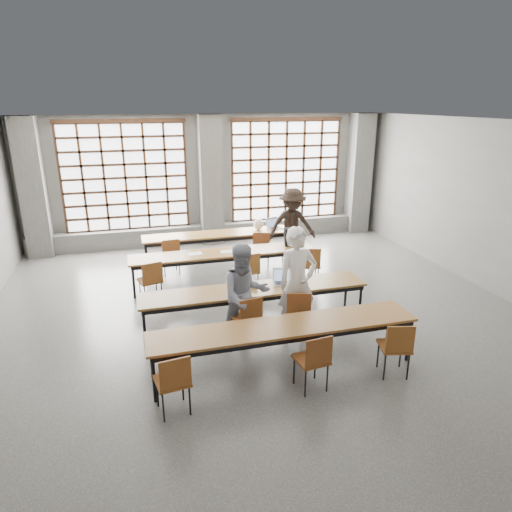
{
  "coord_description": "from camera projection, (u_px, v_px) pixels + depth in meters",
  "views": [
    {
      "loc": [
        -2.16,
        -7.16,
        3.84
      ],
      "look_at": [
        -0.05,
        0.4,
        1.16
      ],
      "focal_mm": 32.0,
      "sensor_mm": 36.0,
      "label": 1
    }
  ],
  "objects": [
    {
      "name": "student_back",
      "position": [
        292.0,
        226.0,
        11.19
      ],
      "size": [
        1.23,
        0.74,
        1.85
      ],
      "primitive_type": "imported",
      "rotation": [
        0.0,
        0.0,
        -0.05
      ],
      "color": "black",
      "rests_on": "floor"
    },
    {
      "name": "laptop_back",
      "position": [
        274.0,
        226.0,
        11.72
      ],
      "size": [
        0.45,
        0.41,
        0.26
      ],
      "color": "#B6B6BB",
      "rests_on": "desk_row_a"
    },
    {
      "name": "wall_right",
      "position": [
        507.0,
        212.0,
        9.02
      ],
      "size": [
        0.0,
        11.0,
        11.0
      ],
      "primitive_type": "plane",
      "rotation": [
        1.57,
        0.0,
        -1.57
      ],
      "color": "#5E5E5B",
      "rests_on": "floor"
    },
    {
      "name": "red_pouch",
      "position": [
        172.0,
        378.0,
        5.8
      ],
      "size": [
        0.22,
        0.14,
        0.06
      ],
      "primitive_type": "cube",
      "rotation": [
        0.0,
        0.0,
        -0.34
      ],
      "color": "red",
      "rests_on": "chair_near_left"
    },
    {
      "name": "chair_mid_left",
      "position": [
        151.0,
        278.0,
        8.96
      ],
      "size": [
        0.51,
        0.51,
        0.88
      ],
      "color": "brown",
      "rests_on": "floor"
    },
    {
      "name": "wall_back",
      "position": [
        209.0,
        179.0,
        12.76
      ],
      "size": [
        10.0,
        0.0,
        10.0
      ],
      "primitive_type": "plane",
      "rotation": [
        1.57,
        0.0,
        0.0
      ],
      "color": "#5E5E5B",
      "rests_on": "floor"
    },
    {
      "name": "laptop_front",
      "position": [
        283.0,
        280.0,
        8.19
      ],
      "size": [
        0.41,
        0.37,
        0.26
      ],
      "color": "#AEAEB3",
      "rests_on": "desk_row_c"
    },
    {
      "name": "column_mid",
      "position": [
        211.0,
        181.0,
        12.51
      ],
      "size": [
        0.6,
        0.55,
        3.5
      ],
      "primitive_type": "cube",
      "color": "#51514F",
      "rests_on": "floor"
    },
    {
      "name": "paper_sheet_a",
      "position": [
        195.0,
        254.0,
        9.77
      ],
      "size": [
        0.32,
        0.25,
        0.0
      ],
      "primitive_type": "cube",
      "rotation": [
        0.0,
        0.0,
        0.13
      ],
      "color": "white",
      "rests_on": "desk_row_b"
    },
    {
      "name": "chair_back_left",
      "position": [
        170.0,
        253.0,
        10.44
      ],
      "size": [
        0.46,
        0.46,
        0.88
      ],
      "color": "brown",
      "rests_on": "floor"
    },
    {
      "name": "window_right",
      "position": [
        286.0,
        171.0,
        13.22
      ],
      "size": [
        3.32,
        0.12,
        3.0
      ],
      "color": "white",
      "rests_on": "wall_back"
    },
    {
      "name": "window_left",
      "position": [
        125.0,
        178.0,
        12.07
      ],
      "size": [
        3.32,
        0.12,
        3.0
      ],
      "color": "white",
      "rests_on": "wall_back"
    },
    {
      "name": "chair_near_mid",
      "position": [
        314.0,
        357.0,
        6.2
      ],
      "size": [
        0.47,
        0.47,
        0.88
      ],
      "color": "brown",
      "rests_on": "floor"
    },
    {
      "name": "chair_front_left",
      "position": [
        248.0,
        316.0,
        7.38
      ],
      "size": [
        0.49,
        0.5,
        0.88
      ],
      "color": "brown",
      "rests_on": "floor"
    },
    {
      "name": "student_female",
      "position": [
        245.0,
        295.0,
        7.39
      ],
      "size": [
        0.86,
        0.69,
        1.71
      ],
      "primitive_type": "imported",
      "rotation": [
        0.0,
        0.0,
        0.05
      ],
      "color": "#172246",
      "rests_on": "floor"
    },
    {
      "name": "sill_ledge",
      "position": [
        212.0,
        233.0,
        13.07
      ],
      "size": [
        9.8,
        0.35,
        0.5
      ],
      "primitive_type": "cube",
      "color": "#51514F",
      "rests_on": "floor"
    },
    {
      "name": "desk_row_b",
      "position": [
        223.0,
        255.0,
        9.9
      ],
      "size": [
        4.0,
        0.7,
        0.73
      ],
      "color": "brown",
      "rests_on": "floor"
    },
    {
      "name": "desk_row_a",
      "position": [
        224.0,
        235.0,
        11.32
      ],
      "size": [
        4.0,
        0.7,
        0.73
      ],
      "color": "brown",
      "rests_on": "floor"
    },
    {
      "name": "chair_mid_centre",
      "position": [
        249.0,
        268.0,
        9.47
      ],
      "size": [
        0.48,
        0.49,
        0.88
      ],
      "color": "brown",
      "rests_on": "floor"
    },
    {
      "name": "chair_mid_right",
      "position": [
        310.0,
        262.0,
        9.82
      ],
      "size": [
        0.5,
        0.51,
        0.88
      ],
      "color": "brown",
      "rests_on": "floor"
    },
    {
      "name": "chair_front_right",
      "position": [
        298.0,
        309.0,
        7.61
      ],
      "size": [
        0.52,
        0.52,
        0.88
      ],
      "color": "brown",
      "rests_on": "floor"
    },
    {
      "name": "column_right",
      "position": [
        359.0,
        174.0,
        13.65
      ],
      "size": [
        0.6,
        0.55,
        3.5
      ],
      "primitive_type": "cube",
      "color": "#51514F",
      "rests_on": "floor"
    },
    {
      "name": "green_box",
      "position": [
        251.0,
        284.0,
        8.01
      ],
      "size": [
        0.27,
        0.18,
        0.09
      ],
      "primitive_type": "cube",
      "rotation": [
        0.0,
        0.0,
        -0.37
      ],
      "color": "#297D3C",
      "rests_on": "desk_row_c"
    },
    {
      "name": "student_male",
      "position": [
        297.0,
        283.0,
        7.59
      ],
      "size": [
        0.75,
        0.54,
        1.92
      ],
      "primitive_type": "imported",
      "rotation": [
        0.0,
        0.0,
        0.13
      ],
      "color": "white",
      "rests_on": "floor"
    },
    {
      "name": "chair_near_left",
      "position": [
        173.0,
        378.0,
        5.72
      ],
      "size": [
        0.48,
        0.48,
        0.88
      ],
      "color": "brown",
      "rests_on": "floor"
    },
    {
      "name": "chair_near_right",
      "position": [
        397.0,
        344.0,
        6.52
      ],
      "size": [
        0.51,
        0.51,
        0.88
      ],
      "color": "brown",
      "rests_on": "floor"
    },
    {
      "name": "floor",
      "position": [
        265.0,
        322.0,
        8.32
      ],
      "size": [
        11.0,
        11.0,
        0.0
      ],
      "primitive_type": "plane",
      "color": "#4A4A48",
      "rests_on": "ground"
    },
    {
      "name": "ceiling",
      "position": [
        266.0,
        123.0,
        7.19
      ],
      "size": [
        11.0,
        11.0,
        0.0
      ],
      "primitive_type": "plane",
      "rotation": [
        3.14,
        0.0,
        0.0
      ],
      "color": "silver",
      "rests_on": "floor"
    },
    {
      "name": "desk_row_c",
      "position": [
        255.0,
        292.0,
        7.99
      ],
      "size": [
        4.0,
        0.7,
        0.73
      ],
      "color": "brown",
      "rests_on": "floor"
    },
    {
      "name": "chair_back_right",
      "position": [
        294.0,
        242.0,
        11.21
      ],
      "size": [
        0.51,
        0.51,
        0.88
      ],
      "color": "maroon",
      "rests_on": "floor"
    },
    {
      "name": "desk_row_d",
      "position": [
        285.0,
        329.0,
        6.68
      ],
      "size": [
        4.0,
        0.7,
        0.73
      ],
      "color": "brown",
      "rests_on": "floor"
    },
    {
      "name": "chair_back_mid",
      "position": [
        261.0,
        245.0,
        10.99
      ],
      "size": [
        0.52,
        0.52,
        0.88
      ],
      "color": "brown",
      "rests_on": "floor"
    },
    {
      "name": "backpack",
      "position": [
        292.0,
        237.0,
        10.26
      ],
      "size": [
        0.36,
        0.27,
        0.4
      ],
      "primitive_type": "cube",
      "rotation": [
        0.0,
        0.0,
        -0.25
      ],
      "color": "black",
      "rests_on": "desk_row_b"
    },
    {
      "name": "plastic_bag",
      "position": [
        258.0,
        224.0,
        11.53
      ],
      "size": [
        0.3,
        0.25,
        0.29
      ],
      "primitive_type": "ellipsoid",
      "rotation": [
        0.0,
        0.0,
        -0.2
      ],
      "color": "white",
      "rests_on": "desk_row_a"
    },
    {
      "name": "mouse",
      "position": [
        306.0,
        282.0,
        8.18
      ],
      "size": [
        0.11,
        0.09,
        0.04
      ],
      "primitive_type": "ellipsoid",
      "rotation": [
        0.0,
        0.0,
        0.24
      ],
      "color": "white",
      "rests_on": "desk_row_c"
    },
    {
      "name": "column_left",
      "position": [
        33.0,
        189.0,
        11.36
      ],
      "size": [
        0.6,
        0.55,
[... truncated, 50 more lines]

